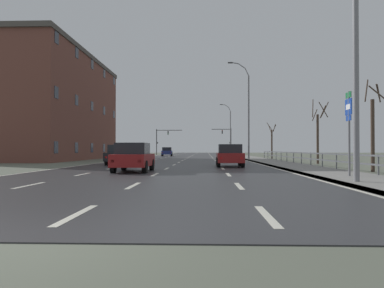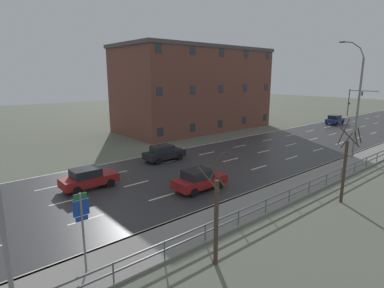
{
  "view_description": "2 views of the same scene",
  "coord_description": "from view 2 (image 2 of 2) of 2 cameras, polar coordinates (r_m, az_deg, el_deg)",
  "views": [
    {
      "loc": [
        2.37,
        -4.72,
        1.23
      ],
      "look_at": [
        0.19,
        58.67,
        2.13
      ],
      "focal_mm": 34.41,
      "sensor_mm": 36.0,
      "label": 1
    },
    {
      "loc": [
        20.31,
        6.61,
        8.29
      ],
      "look_at": [
        0.0,
        23.91,
        2.38
      ],
      "focal_mm": 29.03,
      "sensor_mm": 36.0,
      "label": 2
    }
  ],
  "objects": [
    {
      "name": "traffic_signal_left",
      "position": [
        72.25,
        27.68,
        7.44
      ],
      "size": [
        5.57,
        0.36,
        5.53
      ],
      "color": "#38383A",
      "rests_on": "ground"
    },
    {
      "name": "bare_tree_mid",
      "position": [
        22.58,
        26.34,
        -3.58
      ],
      "size": [
        1.36,
        1.7,
        5.55
      ],
      "color": "#423328",
      "rests_on": "ground"
    },
    {
      "name": "car_mid_centre",
      "position": [
        59.42,
        24.76,
        4.1
      ],
      "size": [
        1.99,
        4.18,
        1.57
      ],
      "rotation": [
        0.0,
        0.0,
        0.05
      ],
      "color": "navy",
      "rests_on": "ground"
    },
    {
      "name": "highway_sign",
      "position": [
        13.96,
        -19.5,
        -13.49
      ],
      "size": [
        0.09,
        0.68,
        3.65
      ],
      "color": "slate",
      "rests_on": "ground"
    },
    {
      "name": "car_distant",
      "position": [
        22.98,
        1.36,
        -6.52
      ],
      "size": [
        1.87,
        4.12,
        1.57
      ],
      "rotation": [
        0.0,
        0.0,
        -0.01
      ],
      "color": "maroon",
      "rests_on": "ground"
    },
    {
      "name": "brick_building",
      "position": [
        49.22,
        0.5,
        10.13
      ],
      "size": [
        11.64,
        24.1,
        12.51
      ],
      "color": "brown",
      "rests_on": "ground"
    },
    {
      "name": "bare_tree_near",
      "position": [
        13.88,
        4.42,
        -13.21
      ],
      "size": [
        1.17,
        1.15,
        5.11
      ],
      "color": "#423328",
      "rests_on": "ground"
    },
    {
      "name": "ground_plane",
      "position": [
        46.85,
        23.05,
        1.21
      ],
      "size": [
        160.0,
        160.0,
        0.12
      ],
      "color": "#5B6051"
    },
    {
      "name": "road_asphalt_strip",
      "position": [
        57.71,
        28.46,
        2.72
      ],
      "size": [
        14.0,
        120.0,
        0.03
      ],
      "color": "#303033",
      "rests_on": "ground"
    },
    {
      "name": "car_near_left",
      "position": [
        24.52,
        -18.49,
        -5.96
      ],
      "size": [
        1.86,
        4.11,
        1.57
      ],
      "rotation": [
        0.0,
        0.0,
        0.01
      ],
      "color": "maroon",
      "rests_on": "ground"
    },
    {
      "name": "guardrail",
      "position": [
        20.62,
        15.56,
        -9.57
      ],
      "size": [
        0.07,
        37.81,
        1.0
      ],
      "color": "#515459",
      "rests_on": "ground"
    },
    {
      "name": "street_lamp_midground",
      "position": [
        34.94,
        28.06,
        6.78
      ],
      "size": [
        2.55,
        0.24,
        11.64
      ],
      "color": "slate",
      "rests_on": "ground"
    },
    {
      "name": "car_far_right",
      "position": [
        30.79,
        -5.21,
        -1.63
      ],
      "size": [
        1.86,
        4.11,
        1.57
      ],
      "rotation": [
        0.0,
        0.0,
        -0.01
      ],
      "color": "black",
      "rests_on": "ground"
    }
  ]
}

